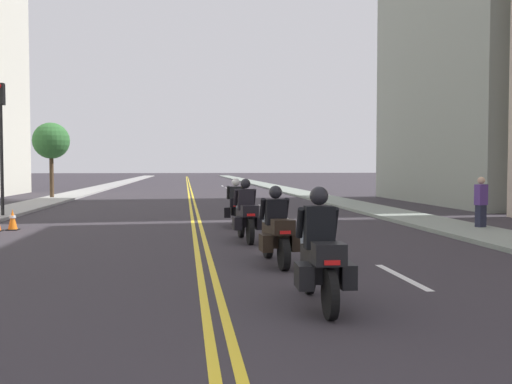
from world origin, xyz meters
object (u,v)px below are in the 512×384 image
object	(u,v)px
motorcycle_3	(236,207)
traffic_light_near	(1,126)
motorcycle_2	(246,216)
street_tree_0	(51,141)
motorcycle_1	(277,233)
traffic_cone_0	(13,220)
pedestrian_0	(481,203)
motorcycle_0	(320,259)

from	to	relation	value
motorcycle_3	traffic_light_near	size ratio (longest dim) A/B	0.43
motorcycle_2	street_tree_0	size ratio (longest dim) A/B	0.48
motorcycle_1	traffic_cone_0	bearing A→B (deg)	131.53
traffic_cone_0	motorcycle_3	bearing A→B (deg)	1.47
traffic_cone_0	motorcycle_2	bearing A→B (deg)	-27.50
motorcycle_2	street_tree_0	bearing A→B (deg)	111.54
traffic_cone_0	traffic_light_near	xyz separation A→B (m)	(-1.56, 4.18, 3.15)
motorcycle_2	pedestrian_0	xyz separation A→B (m)	(7.27, 1.55, 0.17)
motorcycle_1	motorcycle_3	distance (m)	7.26
motorcycle_1	traffic_cone_0	size ratio (longest dim) A/B	3.33
motorcycle_2	motorcycle_3	xyz separation A→B (m)	(0.07, 3.71, -0.02)
motorcycle_0	motorcycle_3	size ratio (longest dim) A/B	0.97
motorcycle_3	street_tree_0	world-z (taller)	street_tree_0
motorcycle_3	motorcycle_2	bearing A→B (deg)	-87.62
motorcycle_3	street_tree_0	xyz separation A→B (m)	(-9.52, 16.94, 2.81)
street_tree_0	motorcycle_2	bearing A→B (deg)	-65.39
motorcycle_1	pedestrian_0	world-z (taller)	pedestrian_0
motorcycle_2	street_tree_0	world-z (taller)	street_tree_0
pedestrian_0	traffic_light_near	bearing A→B (deg)	-44.11
traffic_light_near	traffic_cone_0	bearing A→B (deg)	-69.53
motorcycle_3	traffic_cone_0	world-z (taller)	motorcycle_3
motorcycle_2	motorcycle_3	distance (m)	3.71
pedestrian_0	street_tree_0	distance (m)	25.53
motorcycle_0	street_tree_0	world-z (taller)	street_tree_0
street_tree_0	traffic_cone_0	bearing A→B (deg)	-81.13
motorcycle_1	traffic_light_near	xyz separation A→B (m)	(-8.57, 11.27, 2.83)
traffic_cone_0	traffic_light_near	distance (m)	5.46
motorcycle_3	traffic_light_near	distance (m)	9.74
motorcycle_1	motorcycle_3	bearing A→B (deg)	88.07
motorcycle_1	motorcycle_3	size ratio (longest dim) A/B	0.97
motorcycle_0	traffic_cone_0	distance (m)	12.67
motorcycle_2	traffic_light_near	xyz separation A→B (m)	(-8.35, 7.72, 2.80)
motorcycle_3	pedestrian_0	bearing A→B (deg)	-13.32
motorcycle_1	motorcycle_2	world-z (taller)	motorcycle_2
motorcycle_0	street_tree_0	size ratio (longest dim) A/B	0.47
street_tree_0	motorcycle_0	bearing A→B (deg)	-70.61
motorcycle_1	traffic_light_near	bearing A→B (deg)	124.10
traffic_light_near	pedestrian_0	world-z (taller)	traffic_light_near
motorcycle_2	traffic_light_near	bearing A→B (deg)	134.19
street_tree_0	motorcycle_3	bearing A→B (deg)	-60.66
motorcycle_0	motorcycle_3	xyz separation A→B (m)	(-0.20, 10.69, -0.03)
motorcycle_2	motorcycle_1	bearing A→B (deg)	-89.51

